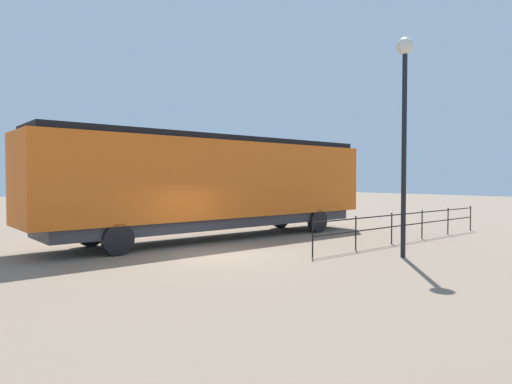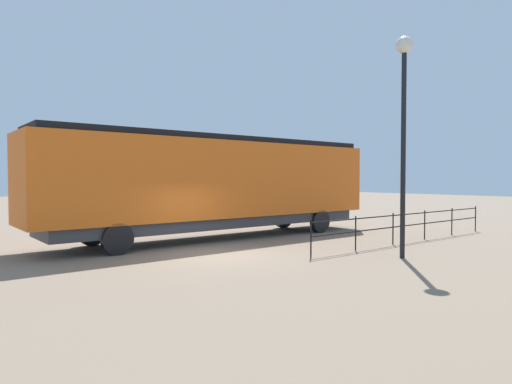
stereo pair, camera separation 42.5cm
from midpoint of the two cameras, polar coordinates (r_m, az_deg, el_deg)
ground_plane at (r=15.29m, az=-4.36°, el=-8.16°), size 120.00×120.00×0.00m
locomotive at (r=19.64m, az=-3.18°, el=1.28°), size 2.95×15.74×4.43m
lamp_post at (r=15.62m, az=19.24°, el=11.10°), size 0.56×0.56×7.27m
platform_fence at (r=19.50m, az=19.74°, el=-3.66°), size 0.05×11.65×1.26m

